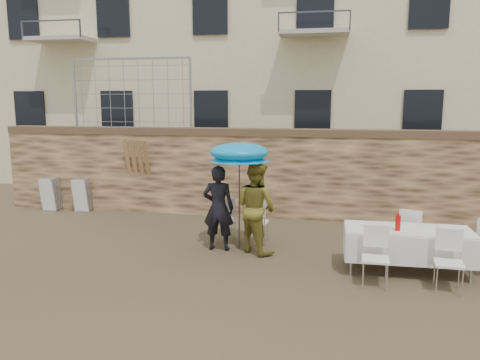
% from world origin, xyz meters
% --- Properties ---
extents(ground, '(80.00, 80.00, 0.00)m').
position_xyz_m(ground, '(0.00, 0.00, 0.00)').
color(ground, brown).
rests_on(ground, ground).
extents(stone_wall, '(13.00, 0.50, 2.20)m').
position_xyz_m(stone_wall, '(0.00, 5.00, 1.10)').
color(stone_wall, '#936D49').
rests_on(stone_wall, ground).
extents(chain_link_fence, '(3.20, 0.06, 1.80)m').
position_xyz_m(chain_link_fence, '(-3.00, 5.00, 3.10)').
color(chain_link_fence, gray).
rests_on(chain_link_fence, stone_wall).
extents(man_suit, '(0.62, 0.42, 1.70)m').
position_xyz_m(man_suit, '(-0.01, 2.08, 0.85)').
color(man_suit, black).
rests_on(man_suit, ground).
extents(woman_dress, '(1.10, 1.06, 1.78)m').
position_xyz_m(woman_dress, '(0.74, 2.08, 0.89)').
color(woman_dress, '#9F9130').
rests_on(woman_dress, ground).
extents(umbrella, '(1.20, 1.20, 2.00)m').
position_xyz_m(umbrella, '(0.39, 2.18, 1.89)').
color(umbrella, '#3F3F44').
rests_on(umbrella, ground).
extents(couple_chair_left, '(0.61, 0.61, 0.96)m').
position_xyz_m(couple_chair_left, '(-0.01, 2.63, 0.48)').
color(couple_chair_left, white).
rests_on(couple_chair_left, ground).
extents(couple_chair_right, '(0.50, 0.50, 0.96)m').
position_xyz_m(couple_chair_right, '(0.69, 2.63, 0.48)').
color(couple_chair_right, white).
rests_on(couple_chair_right, ground).
extents(banquet_table, '(2.10, 0.85, 0.78)m').
position_xyz_m(banquet_table, '(3.47, 1.45, 0.73)').
color(banquet_table, white).
rests_on(banquet_table, ground).
extents(soda_bottle, '(0.09, 0.09, 0.26)m').
position_xyz_m(soda_bottle, '(3.27, 1.30, 0.91)').
color(soda_bottle, red).
rests_on(soda_bottle, banquet_table).
extents(table_chair_front_left, '(0.51, 0.51, 0.96)m').
position_xyz_m(table_chair_front_left, '(2.87, 0.70, 0.48)').
color(table_chair_front_left, white).
rests_on(table_chair_front_left, ground).
extents(table_chair_front_right, '(0.53, 0.53, 0.96)m').
position_xyz_m(table_chair_front_right, '(3.97, 0.70, 0.48)').
color(table_chair_front_right, white).
rests_on(table_chair_front_right, ground).
extents(table_chair_back, '(0.62, 0.62, 0.96)m').
position_xyz_m(table_chair_back, '(3.67, 2.25, 0.48)').
color(table_chair_back, white).
rests_on(table_chair_back, ground).
extents(chair_stack_left, '(0.46, 0.47, 0.92)m').
position_xyz_m(chair_stack_left, '(-5.23, 4.70, 0.46)').
color(chair_stack_left, white).
rests_on(chair_stack_left, ground).
extents(chair_stack_right, '(0.46, 0.40, 0.92)m').
position_xyz_m(chair_stack_right, '(-4.33, 4.70, 0.46)').
color(chair_stack_right, white).
rests_on(chair_stack_right, ground).
extents(wood_planks, '(0.70, 0.20, 2.00)m').
position_xyz_m(wood_planks, '(-2.73, 4.77, 1.00)').
color(wood_planks, '#A37749').
rests_on(wood_planks, ground).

